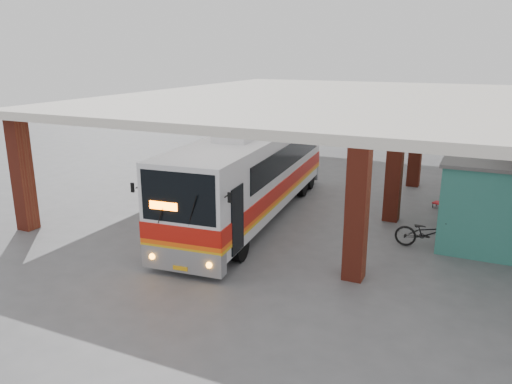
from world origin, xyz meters
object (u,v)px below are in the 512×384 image
object	(u,v)px
pedestrian	(353,246)
red_chair	(441,200)
motorcycle	(427,233)
coach_bus	(253,173)

from	to	relation	value
pedestrian	red_chair	distance (m)	8.08
motorcycle	red_chair	xyz separation A→B (m)	(-0.04, 5.16, -0.22)
coach_bus	red_chair	size ratio (longest dim) A/B	16.85
coach_bus	red_chair	bearing A→B (deg)	27.70
pedestrian	motorcycle	bearing A→B (deg)	-131.76
coach_bus	motorcycle	bearing A→B (deg)	-10.58
coach_bus	motorcycle	size ratio (longest dim) A/B	5.94
coach_bus	red_chair	distance (m)	8.42
red_chair	coach_bus	bearing A→B (deg)	-125.59
motorcycle	coach_bus	bearing A→B (deg)	84.70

